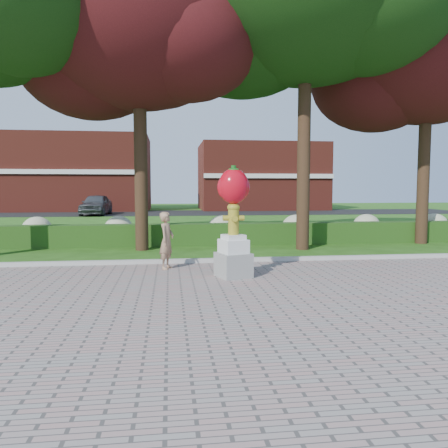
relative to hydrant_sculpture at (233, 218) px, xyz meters
name	(u,v)px	position (x,y,z in m)	size (l,w,h in m)	color
ground	(220,288)	(-0.42, -0.95, -1.41)	(100.00, 100.00, 0.00)	#254D13
walkway	(259,362)	(-0.42, -4.95, -1.39)	(40.00, 14.00, 0.04)	gray
curb	(208,261)	(-0.42, 2.05, -1.34)	(40.00, 0.18, 0.15)	#ADADA5
lawn_hedge	(199,234)	(-0.42, 6.05, -1.01)	(24.00, 0.70, 0.80)	#1B4213
hydrangea_row	(211,228)	(0.15, 7.05, -0.86)	(20.10, 1.10, 0.99)	#BBBF92
street	(182,213)	(-0.42, 27.05, -1.40)	(50.00, 8.00, 0.02)	black
building_left	(74,173)	(-10.42, 33.05, 2.09)	(14.00, 8.00, 7.00)	maroon
building_right	(260,177)	(7.58, 33.05, 1.79)	(12.00, 8.00, 6.40)	maroon
tree_mid_left	(136,31)	(-2.52, 5.13, 5.89)	(8.25, 7.04, 10.69)	black
tree_far_right	(424,57)	(7.99, 5.63, 5.55)	(7.88, 6.72, 10.21)	black
hydrant_sculpture	(233,218)	(0.00, 0.00, 0.00)	(0.89, 0.89, 2.59)	gray
woman	(167,240)	(-1.55, 1.23, -0.64)	(0.54, 0.35, 1.47)	#A17A5C
parked_car	(96,204)	(-7.17, 25.07, -0.58)	(1.92, 4.77, 1.63)	#43464B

